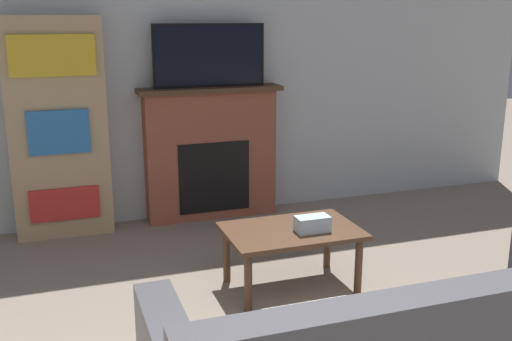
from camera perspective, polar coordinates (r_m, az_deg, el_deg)
The scene contains 7 objects.
wall_back at distance 5.29m, azimuth -6.30°, elevation 9.98°, with size 6.83×0.06×2.70m.
fireplace at distance 5.30m, azimuth -4.33°, elevation 1.71°, with size 1.25×0.28×1.17m.
tv at distance 5.16m, azimuth -4.45°, elevation 10.86°, with size 0.97×0.03×0.53m.
coffee_table at distance 3.96m, azimuth 3.40°, elevation -6.34°, with size 0.87×0.58×0.41m.
tissue_box at distance 3.89m, azimuth 5.39°, elevation -5.07°, with size 0.22×0.12×0.10m.
remote_control at distance 4.05m, azimuth 4.80°, elevation -4.87°, with size 0.04×0.15×0.02m.
bookshelf at distance 5.05m, azimuth -18.31°, elevation 3.80°, with size 0.76×0.29×1.77m.
Camera 1 is at (-1.17, -1.41, 1.78)m, focal length 42.00 mm.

